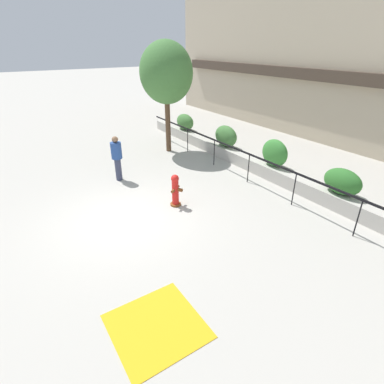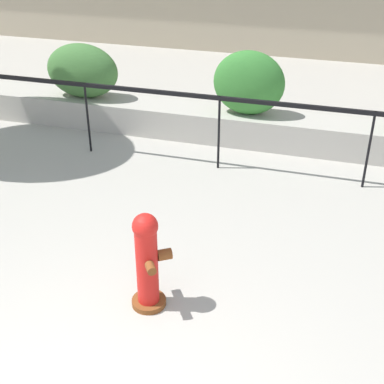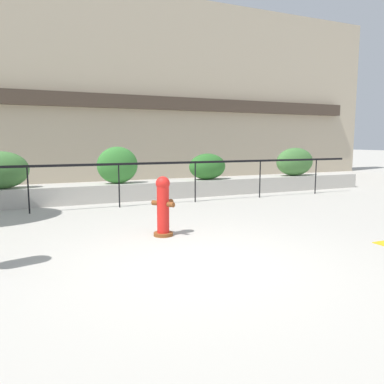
% 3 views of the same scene
% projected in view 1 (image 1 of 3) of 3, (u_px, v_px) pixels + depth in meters
% --- Properties ---
extents(ground_plane, '(120.00, 120.00, 0.00)m').
position_uv_depth(ground_plane, '(127.00, 218.00, 9.11)').
color(ground_plane, '#B2ADA3').
extents(building_facade, '(30.00, 1.36, 8.00)m').
position_uv_depth(building_facade, '(375.00, 63.00, 13.17)').
color(building_facade, tan).
rests_on(building_facade, ground).
extents(planter_wall_low, '(18.00, 0.70, 0.50)m').
position_uv_depth(planter_wall_low, '(268.00, 170.00, 11.93)').
color(planter_wall_low, '#B7B2A8').
rests_on(planter_wall_low, ground).
extents(fence_railing_segment, '(15.00, 0.05, 1.15)m').
position_uv_depth(fence_railing_segment, '(249.00, 157.00, 11.05)').
color(fence_railing_segment, black).
rests_on(fence_railing_segment, ground).
extents(hedge_bush_0, '(1.30, 0.70, 0.84)m').
position_uv_depth(hedge_bush_0, '(185.00, 122.00, 16.34)').
color(hedge_bush_0, '#427538').
rests_on(hedge_bush_0, planter_wall_low).
extents(hedge_bush_1, '(1.32, 0.67, 0.95)m').
position_uv_depth(hedge_bush_1, '(226.00, 136.00, 13.66)').
color(hedge_bush_1, '#427538').
rests_on(hedge_bush_1, planter_wall_low).
extents(hedge_bush_2, '(1.17, 0.58, 1.05)m').
position_uv_depth(hedge_bush_2, '(275.00, 153.00, 11.42)').
color(hedge_bush_2, '#387F33').
rests_on(hedge_bush_2, planter_wall_low).
extents(hedge_bush_3, '(1.22, 0.70, 0.82)m').
position_uv_depth(hedge_bush_3, '(343.00, 182.00, 9.34)').
color(hedge_bush_3, '#2D6B28').
rests_on(hedge_bush_3, planter_wall_low).
extents(fire_hydrant, '(0.49, 0.49, 1.08)m').
position_uv_depth(fire_hydrant, '(175.00, 190.00, 9.62)').
color(fire_hydrant, brown).
rests_on(fire_hydrant, ground).
extents(street_tree, '(2.57, 2.31, 4.96)m').
position_uv_depth(street_tree, '(166.00, 73.00, 13.24)').
color(street_tree, brown).
rests_on(street_tree, ground).
extents(pedestrian, '(0.54, 0.54, 1.73)m').
position_uv_depth(pedestrian, '(117.00, 156.00, 11.26)').
color(pedestrian, '#383D56').
rests_on(pedestrian, ground).
extents(tactile_warning_pad, '(1.64, 1.64, 0.01)m').
position_uv_depth(tactile_warning_pad, '(157.00, 326.00, 5.64)').
color(tactile_warning_pad, gold).
rests_on(tactile_warning_pad, ground).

